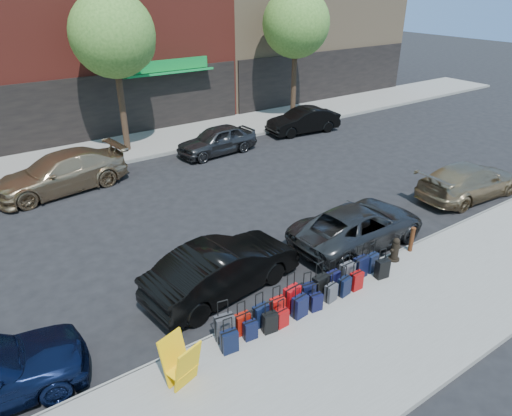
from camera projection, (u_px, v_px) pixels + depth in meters
ground at (215, 232)px, 15.54m from camera, size 120.00×120.00×0.00m
sidewalk_near at (353, 342)px, 10.72m from camera, size 60.00×4.00×0.15m
sidewalk_far at (115, 150)px, 22.87m from camera, size 60.00×4.00×0.15m
curb_near at (298, 298)px, 12.21m from camera, size 60.00×0.08×0.15m
curb_far at (129, 162)px, 21.38m from camera, size 60.00×0.08×0.15m
tree_center at (116, 37)px, 20.43m from camera, size 3.80×3.80×7.27m
tree_right at (298, 25)px, 25.76m from camera, size 3.80×3.80×7.27m
suitcase_front_0 at (225, 328)px, 10.57m from camera, size 0.48×0.32×1.07m
suitcase_front_1 at (243, 324)px, 10.79m from camera, size 0.38×0.22×0.89m
suitcase_front_2 at (261, 315)px, 11.04m from camera, size 0.39×0.23×0.92m
suitcase_front_3 at (277, 307)px, 11.32m from camera, size 0.38×0.22×0.89m
suitcase_front_4 at (292, 298)px, 11.55m from camera, size 0.47×0.29×1.08m
suitcase_front_5 at (308, 293)px, 11.83m from camera, size 0.40×0.26×0.90m
suitcase_front_6 at (320, 287)px, 12.00m from camera, size 0.45×0.27×1.05m
suitcase_front_7 at (333, 280)px, 12.33m from camera, size 0.37×0.21×0.89m
suitcase_front_8 at (347, 273)px, 12.56m from camera, size 0.42×0.24×1.01m
suitcase_front_9 at (360, 267)px, 12.84m from camera, size 0.43×0.25×1.02m
suitcase_front_10 at (372, 263)px, 13.11m from camera, size 0.39×0.24×0.89m
suitcase_back_0 at (229, 341)px, 10.26m from camera, size 0.40×0.26×0.90m
suitcase_back_1 at (250, 330)px, 10.64m from camera, size 0.34×0.22×0.77m
suitcase_back_2 at (270, 322)px, 10.85m from camera, size 0.38×0.25×0.85m
suitcase_back_3 at (282, 318)px, 11.02m from camera, size 0.33×0.20×0.76m
suitcase_back_4 at (300, 306)px, 11.34m from camera, size 0.42×0.27×0.94m
suitcase_back_5 at (316, 302)px, 11.57m from camera, size 0.34×0.23×0.77m
suitcase_back_6 at (331, 293)px, 11.90m from camera, size 0.36×0.24×0.81m
suitcase_back_7 at (344, 286)px, 12.12m from camera, size 0.38×0.25×0.85m
suitcase_back_8 at (356, 281)px, 12.35m from camera, size 0.36×0.21×0.85m
suitcase_back_10 at (382, 269)px, 12.83m from camera, size 0.41×0.28×0.91m
fire_hydrant at (395, 250)px, 13.60m from camera, size 0.38×0.34×0.75m
bollard at (412, 239)px, 14.03m from camera, size 0.15×0.15×0.81m
display_rack at (181, 363)px, 9.33m from camera, size 0.78×0.82×1.10m
car_near_1 at (223, 269)px, 12.30m from camera, size 4.62×2.13×1.47m
car_near_2 at (359, 226)px, 14.61m from camera, size 4.80×2.32×1.32m
car_near_3 at (469, 181)px, 17.81m from camera, size 4.81×2.21×1.36m
car_far_1 at (61, 173)px, 18.33m from camera, size 5.50×2.80×1.53m
car_far_2 at (217, 140)px, 22.31m from camera, size 4.14×1.90×1.38m
car_far_3 at (303, 121)px, 25.40m from camera, size 4.28×1.92×1.36m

